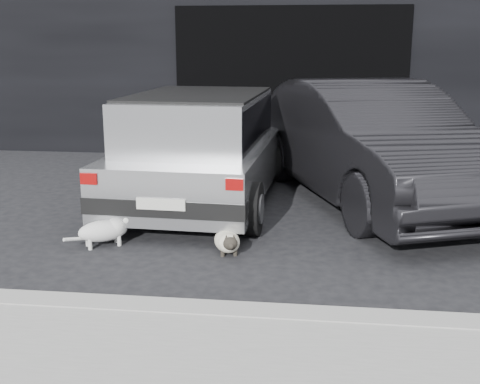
# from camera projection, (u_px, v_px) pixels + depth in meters

# --- Properties ---
(ground) EXTENTS (80.00, 80.00, 0.00)m
(ground) POSITION_uv_depth(u_px,v_px,m) (188.00, 218.00, 7.02)
(ground) COLOR black
(ground) RESTS_ON ground
(building_facade) EXTENTS (34.00, 4.00, 5.00)m
(building_facade) POSITION_uv_depth(u_px,v_px,m) (296.00, 16.00, 12.06)
(building_facade) COLOR black
(building_facade) RESTS_ON ground
(garage_opening) EXTENTS (4.00, 0.10, 2.60)m
(garage_opening) POSITION_uv_depth(u_px,v_px,m) (290.00, 83.00, 10.42)
(garage_opening) COLOR black
(garage_opening) RESTS_ON ground
(curb) EXTENTS (18.00, 0.25, 0.12)m
(curb) POSITION_uv_depth(u_px,v_px,m) (249.00, 316.00, 4.38)
(curb) COLOR #969590
(curb) RESTS_ON ground
(silver_hatchback) EXTENTS (2.02, 3.86, 1.40)m
(silver_hatchback) POSITION_uv_depth(u_px,v_px,m) (202.00, 143.00, 7.57)
(silver_hatchback) COLOR #A5A7AA
(silver_hatchback) RESTS_ON ground
(second_car) EXTENTS (3.19, 4.92, 1.53)m
(second_car) POSITION_uv_depth(u_px,v_px,m) (370.00, 142.00, 7.60)
(second_car) COLOR black
(second_car) RESTS_ON ground
(cat_siamese) EXTENTS (0.37, 0.70, 0.25)m
(cat_siamese) POSITION_uv_depth(u_px,v_px,m) (228.00, 241.00, 5.85)
(cat_siamese) COLOR beige
(cat_siamese) RESTS_ON ground
(cat_white) EXTENTS (0.63, 0.49, 0.34)m
(cat_white) POSITION_uv_depth(u_px,v_px,m) (106.00, 230.00, 6.05)
(cat_white) COLOR silver
(cat_white) RESTS_ON ground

